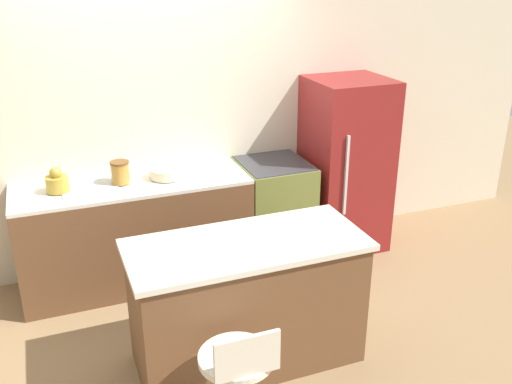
{
  "coord_description": "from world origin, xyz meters",
  "views": [
    {
      "loc": [
        -0.91,
        -4.1,
        2.64
      ],
      "look_at": [
        0.55,
        -0.32,
        0.97
      ],
      "focal_mm": 40.0,
      "sensor_mm": 36.0,
      "label": 1
    }
  ],
  "objects_px": {
    "refrigerator": "(345,165)",
    "mixing_bowl": "(167,172)",
    "kettle": "(57,182)",
    "stool_chair": "(238,381)",
    "oven_range": "(273,210)"
  },
  "relations": [
    {
      "from": "mixing_bowl",
      "to": "kettle",
      "type": "bearing_deg",
      "value": 180.0
    },
    {
      "from": "refrigerator",
      "to": "mixing_bowl",
      "type": "height_order",
      "value": "refrigerator"
    },
    {
      "from": "refrigerator",
      "to": "mixing_bowl",
      "type": "relative_size",
      "value": 5.79
    },
    {
      "from": "oven_range",
      "to": "kettle",
      "type": "height_order",
      "value": "kettle"
    },
    {
      "from": "stool_chair",
      "to": "mixing_bowl",
      "type": "xyz_separation_m",
      "value": [
        0.08,
        2.0,
        0.56
      ]
    },
    {
      "from": "refrigerator",
      "to": "stool_chair",
      "type": "bearing_deg",
      "value": -132.0
    },
    {
      "from": "oven_range",
      "to": "stool_chair",
      "type": "distance_m",
      "value": 2.27
    },
    {
      "from": "oven_range",
      "to": "mixing_bowl",
      "type": "height_order",
      "value": "mixing_bowl"
    },
    {
      "from": "refrigerator",
      "to": "kettle",
      "type": "bearing_deg",
      "value": 179.83
    },
    {
      "from": "oven_range",
      "to": "kettle",
      "type": "relative_size",
      "value": 4.59
    },
    {
      "from": "oven_range",
      "to": "mixing_bowl",
      "type": "distance_m",
      "value": 1.1
    },
    {
      "from": "kettle",
      "to": "mixing_bowl",
      "type": "bearing_deg",
      "value": 0.0
    },
    {
      "from": "oven_range",
      "to": "mixing_bowl",
      "type": "bearing_deg",
      "value": -179.89
    },
    {
      "from": "kettle",
      "to": "oven_range",
      "type": "bearing_deg",
      "value": 0.06
    },
    {
      "from": "mixing_bowl",
      "to": "stool_chair",
      "type": "bearing_deg",
      "value": -92.32
    }
  ]
}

